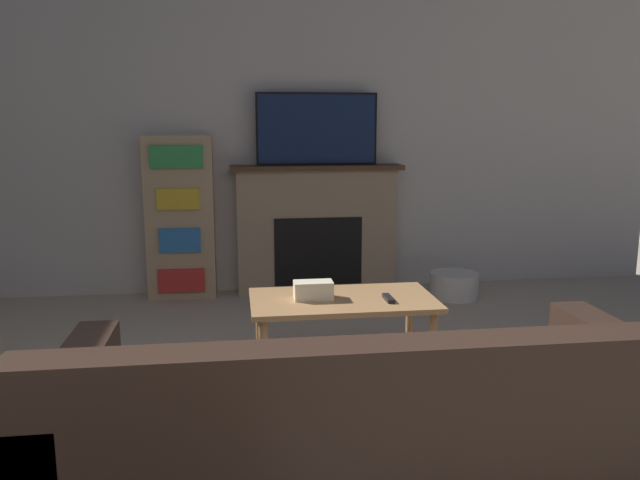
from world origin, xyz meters
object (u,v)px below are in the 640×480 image
object	(u,v)px
coffee_table	(343,308)
storage_basket	(454,285)
couch	(369,449)
bookshelf	(180,217)
fireplace	(317,228)
tv	(317,129)

from	to	relation	value
coffee_table	storage_basket	distance (m)	1.99
couch	storage_basket	xyz separation A→B (m)	(1.36, 2.86, -0.17)
bookshelf	couch	bearing A→B (deg)	-74.04
fireplace	bookshelf	world-z (taller)	bookshelf
couch	fireplace	bearing A→B (deg)	85.83
fireplace	coffee_table	distance (m)	1.93
couch	bookshelf	world-z (taller)	bookshelf
tv	coffee_table	distance (m)	2.15
tv	couch	distance (m)	3.43
bookshelf	storage_basket	distance (m)	2.38
couch	coffee_table	bearing A→B (deg)	84.26
bookshelf	tv	bearing A→B (deg)	0.16
coffee_table	storage_basket	bearing A→B (deg)	51.31
coffee_table	bookshelf	bearing A→B (deg)	119.06
tv	couch	size ratio (longest dim) A/B	0.46
tv	bookshelf	bearing A→B (deg)	-179.84
bookshelf	storage_basket	xyz separation A→B (m)	(2.29, -0.36, -0.58)
bookshelf	storage_basket	bearing A→B (deg)	-8.96
coffee_table	storage_basket	world-z (taller)	coffee_table
tv	coffee_table	bearing A→B (deg)	-93.12
coffee_table	bookshelf	distance (m)	2.19
fireplace	storage_basket	world-z (taller)	fireplace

